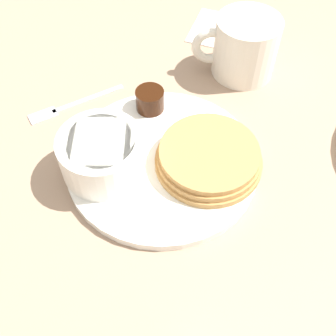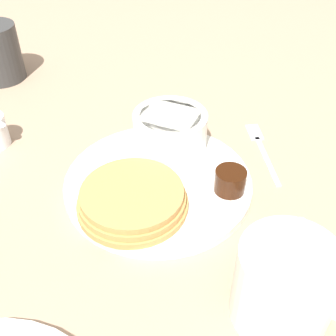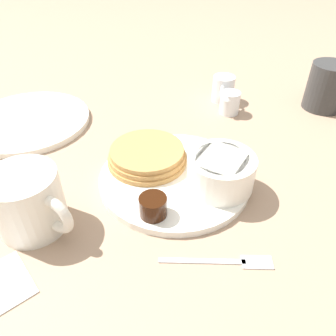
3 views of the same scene
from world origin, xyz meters
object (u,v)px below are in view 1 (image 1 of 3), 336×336
at_px(plate, 162,162).
at_px(fork, 66,107).
at_px(bowl, 102,153).
at_px(coffee_mug, 244,47).

bearing_deg(plate, fork, -103.62).
relative_size(bowl, fork, 0.84).
distance_m(bowl, coffee_mug, 0.28).
bearing_deg(fork, plate, 76.38).
distance_m(plate, bowl, 0.08).
xyz_separation_m(coffee_mug, fork, (0.18, -0.21, -0.04)).
bearing_deg(plate, coffee_mug, 169.94).
bearing_deg(fork, bowl, 52.80).
xyz_separation_m(plate, fork, (-0.04, -0.17, -0.00)).
height_order(plate, fork, plate).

